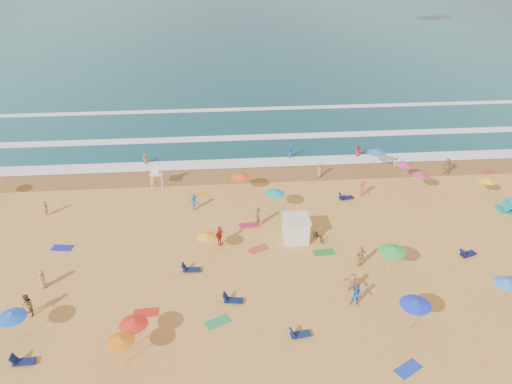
{
  "coord_description": "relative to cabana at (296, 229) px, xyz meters",
  "views": [
    {
      "loc": [
        -5.77,
        -33.82,
        23.99
      ],
      "look_at": [
        -2.57,
        6.0,
        1.5
      ],
      "focal_mm": 35.0,
      "sensor_mm": 36.0,
      "label": 1
    }
  ],
  "objects": [
    {
      "name": "lifeguard_stand",
      "position": [
        -12.37,
        10.15,
        0.05
      ],
      "size": [
        1.2,
        1.2,
        2.1
      ],
      "primitive_type": null,
      "color": "white",
      "rests_on": "ground"
    },
    {
      "name": "towels",
      "position": [
        -0.49,
        -1.61,
        -0.98
      ],
      "size": [
        43.34,
        26.21,
        0.03
      ],
      "color": "red",
      "rests_on": "ground"
    },
    {
      "name": "ground",
      "position": [
        -0.3,
        -0.33,
        -1.0
      ],
      "size": [
        220.0,
        220.0,
        0.0
      ],
      "primitive_type": "plane",
      "color": "gold",
      "rests_on": "ground"
    },
    {
      "name": "surf_foam",
      "position": [
        -0.3,
        20.99,
        -0.9
      ],
      "size": [
        200.0,
        18.7,
        0.05
      ],
      "color": "white",
      "rests_on": "ground"
    },
    {
      "name": "bicycle",
      "position": [
        1.9,
        -0.3,
        -0.58
      ],
      "size": [
        1.18,
        1.69,
        0.84
      ],
      "primitive_type": "imported",
      "rotation": [
        0.0,
        0.0,
        0.43
      ],
      "color": "black",
      "rests_on": "ground"
    },
    {
      "name": "wet_sand",
      "position": [
        -0.3,
        12.17,
        -0.99
      ],
      "size": [
        220.0,
        220.0,
        0.0
      ],
      "primitive_type": "plane",
      "color": "olive",
      "rests_on": "ground"
    },
    {
      "name": "beach_umbrellas",
      "position": [
        3.65,
        -0.39,
        1.12
      ],
      "size": [
        63.08,
        26.36,
        0.69
      ],
      "color": "yellow",
      "rests_on": "ground"
    },
    {
      "name": "cabana_roof",
      "position": [
        0.0,
        0.0,
        1.06
      ],
      "size": [
        2.2,
        2.2,
        0.12
      ],
      "primitive_type": "cube",
      "color": "silver",
      "rests_on": "cabana"
    },
    {
      "name": "loungers",
      "position": [
        5.06,
        -3.67,
        -0.83
      ],
      "size": [
        52.35,
        18.73,
        0.34
      ],
      "color": "#101752",
      "rests_on": "ground"
    },
    {
      "name": "beachgoers",
      "position": [
        0.22,
        3.68,
        -0.21
      ],
      "size": [
        40.47,
        24.87,
        2.09
      ],
      "color": "tan",
      "rests_on": "ground"
    },
    {
      "name": "cabana",
      "position": [
        0.0,
        0.0,
        0.0
      ],
      "size": [
        2.0,
        2.0,
        2.0
      ],
      "primitive_type": "cube",
      "color": "silver",
      "rests_on": "ground"
    },
    {
      "name": "ocean",
      "position": [
        -0.3,
        83.67,
        -1.0
      ],
      "size": [
        220.0,
        140.0,
        0.18
      ],
      "primitive_type": "cube",
      "color": "#0C4756",
      "rests_on": "ground"
    }
  ]
}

